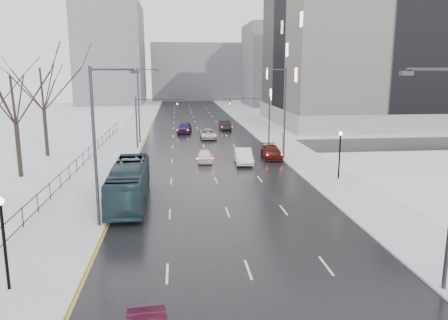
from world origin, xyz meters
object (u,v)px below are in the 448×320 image
object	(u,v)px
mast_signal_left	(145,116)
sedan_right_distant	(225,125)
streetlight_r_mid	(283,108)
sedan_right_near	(243,156)
sedan_center_near	(205,156)
streetlight_l_far	(140,102)
no_uturn_sign	(283,133)
streetlight_l_near	(98,140)
sedan_right_cross	(208,134)
lamppost_r_mid	(340,148)
sedan_center_far	(184,127)
mast_signal_right	(261,115)
sedan_right_far	(271,152)
tree_park_e	(48,157)
bus	(129,183)
lamppost_l	(3,230)
tree_park_d	(21,178)

from	to	relation	value
mast_signal_left	sedan_right_distant	xyz separation A→B (m)	(11.83, 16.38, -3.32)
streetlight_r_mid	sedan_right_near	distance (m)	7.02
sedan_center_near	sedan_right_distant	size ratio (longest dim) A/B	0.86
streetlight_l_far	no_uturn_sign	distance (m)	19.41
streetlight_r_mid	sedan_center_near	xyz separation A→B (m)	(-8.67, -0.88, -4.92)
streetlight_l_near	sedan_right_cross	distance (m)	36.68
lamppost_r_mid	sedan_center_far	bearing A→B (deg)	112.91
lamppost_r_mid	no_uturn_sign	size ratio (longest dim) A/B	1.59
no_uturn_sign	streetlight_l_near	bearing A→B (deg)	-125.89
streetlight_l_near	streetlight_l_far	world-z (taller)	same
no_uturn_sign	mast_signal_right	bearing A→B (deg)	115.11
sedan_right_far	sedan_right_distant	size ratio (longest dim) A/B	1.08
tree_park_e	sedan_center_near	bearing A→B (deg)	-15.42
no_uturn_sign	sedan_right_distant	distance (m)	20.97
streetlight_r_mid	no_uturn_sign	size ratio (longest dim) A/B	3.70
bus	sedan_center_far	xyz separation A→B (m)	(4.74, 36.39, -0.63)
sedan_right_cross	mast_signal_right	bearing A→B (deg)	-49.85
sedan_center_near	tree_park_e	bearing A→B (deg)	167.14
lamppost_l	sedan_right_cross	size ratio (longest dim) A/B	0.88
lamppost_r_mid	streetlight_l_far	bearing A→B (deg)	131.06
streetlight_r_mid	sedan_right_near	bearing A→B (deg)	-155.09
lamppost_r_mid	sedan_right_near	bearing A→B (deg)	133.76
mast_signal_right	sedan_center_near	xyz separation A→B (m)	(-7.83, -8.88, -3.41)
streetlight_l_far	sedan_right_cross	bearing A→B (deg)	19.03
sedan_right_cross	tree_park_d	bearing A→B (deg)	-132.81
tree_park_e	streetlight_l_near	distance (m)	26.61
tree_park_d	sedan_right_distant	bearing A→B (deg)	53.72
sedan_right_distant	tree_park_e	bearing A→B (deg)	-140.87
mast_signal_left	streetlight_l_far	bearing A→B (deg)	101.87
streetlight_l_near	sedan_center_near	distance (m)	21.18
streetlight_l_near	streetlight_l_far	bearing A→B (deg)	90.00
lamppost_r_mid	no_uturn_sign	xyz separation A→B (m)	(-1.80, 14.00, -0.64)
bus	streetlight_r_mid	bearing A→B (deg)	43.85
streetlight_r_mid	sedan_right_distant	distance (m)	25.13
mast_signal_left	sedan_center_near	size ratio (longest dim) A/B	1.68
streetlight_r_mid	sedan_center_near	world-z (taller)	streetlight_r_mid
sedan_right_near	bus	bearing A→B (deg)	-126.18
sedan_center_near	sedan_center_far	bearing A→B (deg)	97.08
mast_signal_left	streetlight_l_near	bearing A→B (deg)	-91.72
lamppost_r_mid	bus	distance (m)	18.74
sedan_center_near	sedan_right_far	xyz separation A→B (m)	(7.59, 1.23, 0.04)
sedan_right_distant	sedan_right_far	bearing A→B (deg)	-86.64
tree_park_e	bus	distance (m)	22.12
lamppost_r_mid	sedan_right_cross	size ratio (longest dim) A/B	0.88
lamppost_r_mid	sedan_right_cross	xyz separation A→B (m)	(-9.98, 25.17, -2.22)
tree_park_d	sedan_center_far	bearing A→B (deg)	60.41
mast_signal_right	lamppost_r_mid	bearing A→B (deg)	-78.46
tree_park_e	sedan_center_far	distance (m)	23.60
streetlight_l_far	sedan_right_distant	xyz separation A→B (m)	(12.67, 12.38, -4.83)
mast_signal_left	mast_signal_right	bearing A→B (deg)	0.00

